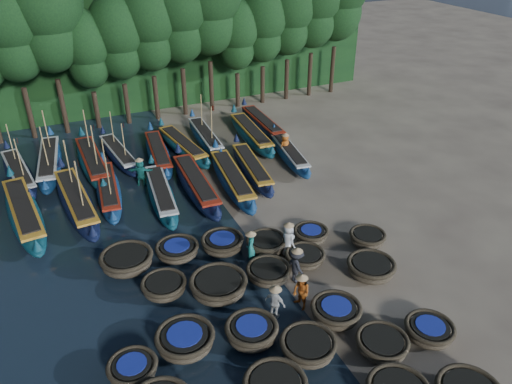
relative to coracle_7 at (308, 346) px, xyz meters
name	(u,v)px	position (x,y,z in m)	size (l,w,h in m)	color
ground	(264,258)	(1.02, 6.08, -0.42)	(120.00, 120.00, 0.00)	gray
foliage_wall	(140,46)	(1.02, 29.58, 4.58)	(40.00, 3.00, 10.00)	black
coracle_7	(308,346)	(0.00, 0.00, 0.00)	(2.47, 2.47, 0.73)	brown
coracle_8	(382,344)	(2.61, -1.03, -0.04)	(2.40, 2.40, 0.67)	brown
coracle_9	(429,330)	(4.69, -1.24, -0.02)	(2.23, 2.23, 0.68)	brown
coracle_10	(133,369)	(-6.21, 1.66, -0.02)	(2.20, 2.20, 0.69)	brown
coracle_11	(185,340)	(-4.10, 2.17, 0.03)	(2.30, 2.30, 0.77)	brown
coracle_12	(252,331)	(-1.65, 1.50, 0.05)	(2.36, 2.36, 0.82)	brown
coracle_13	(336,311)	(1.93, 1.13, 0.02)	(2.12, 2.12, 0.75)	brown
coracle_14	(371,268)	(4.91, 2.87, 0.02)	(2.26, 2.26, 0.76)	brown
coracle_15	(164,286)	(-4.00, 5.54, -0.01)	(2.16, 2.16, 0.71)	brown
coracle_16	(218,285)	(-1.86, 4.54, 0.06)	(3.08, 3.08, 0.85)	brown
coracle_17	(268,272)	(0.55, 4.56, -0.03)	(2.33, 2.33, 0.68)	brown
coracle_18	(305,257)	(2.61, 4.89, -0.05)	(2.03, 2.03, 0.65)	brown
coracle_19	(367,238)	(6.21, 4.96, -0.04)	(2.24, 2.24, 0.67)	brown
coracle_20	(127,260)	(-5.10, 7.96, 0.06)	(2.49, 2.49, 0.83)	brown
coracle_21	(177,250)	(-2.71, 7.88, -0.02)	(2.20, 2.20, 0.69)	brown
coracle_22	(223,243)	(-0.55, 7.44, 0.02)	(2.30, 2.30, 0.76)	brown
coracle_23	(267,244)	(1.39, 6.52, 0.01)	(2.01, 2.01, 0.75)	brown
coracle_24	(311,234)	(3.81, 6.41, -0.03)	(1.93, 1.93, 0.66)	brown
long_boat_1	(24,213)	(-9.22, 14.13, 0.19)	(2.56, 9.02, 1.60)	#0E3D51
long_boat_2	(76,201)	(-6.54, 14.26, 0.18)	(2.22, 8.86, 3.77)	#0E1933
long_boat_3	(108,190)	(-4.70, 14.94, 0.10)	(2.04, 7.66, 3.27)	navy
long_boat_4	(161,194)	(-2.04, 13.23, 0.10)	(2.15, 7.76, 1.37)	#0E3D51
long_boat_5	(196,184)	(0.10, 13.43, 0.16)	(1.89, 8.66, 1.52)	#0E1933
long_boat_6	(232,179)	(2.27, 13.16, 0.15)	(2.40, 8.49, 1.50)	navy
long_boat_7	(252,168)	(3.97, 14.07, 0.10)	(2.29, 7.70, 1.36)	#0E1933
long_boat_8	(289,154)	(7.11, 15.00, 0.07)	(2.35, 7.23, 1.29)	navy
long_boat_9	(19,173)	(-9.32, 19.29, 0.12)	(2.49, 7.85, 3.37)	#0E1933
long_boat_10	(49,162)	(-7.49, 20.01, 0.16)	(2.46, 8.52, 3.64)	navy
long_boat_11	(92,162)	(-4.99, 18.92, 0.16)	(1.65, 8.64, 3.67)	#0E3D51
long_boat_12	(119,154)	(-3.21, 19.59, 0.08)	(2.07, 7.34, 3.13)	#0E1933
long_boat_13	(158,153)	(-0.80, 18.57, 0.10)	(2.19, 7.76, 1.37)	navy
long_boat_14	(183,146)	(1.01, 19.01, 0.11)	(2.34, 7.86, 1.39)	#0E3D51
long_boat_15	(206,137)	(2.94, 19.84, 0.11)	(1.83, 7.76, 3.30)	navy
long_boat_16	(251,134)	(6.08, 18.90, 0.15)	(2.07, 8.41, 1.48)	#0E3D51
long_boat_17	(263,124)	(7.65, 20.34, 0.12)	(1.66, 8.05, 1.42)	#0E1933
fisherman_0	(288,239)	(2.18, 5.79, 0.53)	(0.68, 0.94, 1.99)	silver
fisherman_1	(251,247)	(0.29, 5.95, 0.54)	(0.68, 0.75, 1.93)	#196C63
fisherman_2	(301,291)	(0.98, 2.35, 0.46)	(0.73, 0.88, 1.85)	#B35417
fisherman_3	(297,265)	(1.61, 3.92, 0.48)	(0.77, 1.19, 1.93)	black
fisherman_4	(275,301)	(-0.26, 2.26, 0.43)	(0.82, 0.96, 1.75)	silver
fisherman_5	(141,172)	(-2.61, 15.68, 0.48)	(1.67, 1.21, 1.94)	#196C63
fisherman_6	(285,145)	(7.05, 15.51, 0.48)	(0.92, 0.71, 1.88)	#B35417
tree_3	(9,25)	(-8.08, 26.08, 7.58)	(4.92, 4.92, 11.60)	black
tree_4	(44,11)	(-5.78, 26.08, 8.25)	(5.34, 5.34, 12.58)	black
tree_5	(86,49)	(-3.48, 26.08, 5.55)	(3.68, 3.68, 8.68)	black
tree_6	(118,36)	(-1.18, 26.08, 6.23)	(4.09, 4.09, 9.65)	black
tree_7	(149,24)	(1.12, 26.08, 6.90)	(4.51, 4.51, 10.63)	black
tree_8	(178,12)	(3.42, 26.08, 7.58)	(4.92, 4.92, 11.60)	black
tree_9	(207,0)	(5.72, 26.08, 8.25)	(5.34, 5.34, 12.58)	black
tree_10	(237,34)	(8.02, 26.08, 5.55)	(3.68, 3.68, 8.68)	black
tree_11	(263,23)	(10.32, 26.08, 6.23)	(4.09, 4.09, 9.65)	black
tree_12	(289,12)	(12.62, 26.08, 6.90)	(4.51, 4.51, 10.63)	black
tree_13	(314,1)	(14.92, 26.08, 7.58)	(4.92, 4.92, 11.60)	black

